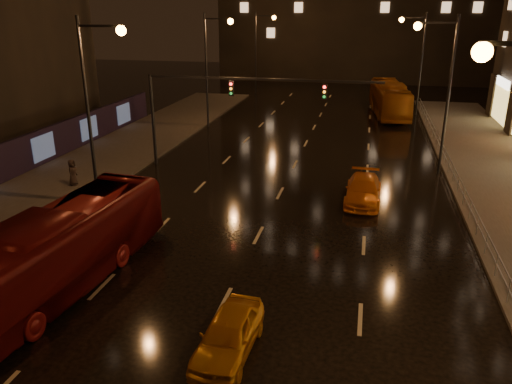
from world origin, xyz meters
TOP-DOWN VIEW (x-y plane):
  - ground at (0.00, 20.00)m, footprint 140.00×140.00m
  - sidewalk_left at (-13.50, 15.00)m, footprint 7.00×70.00m
  - traffic_signal at (-5.06, 20.00)m, footprint 15.31×0.32m
  - railing_right at (10.20, 18.00)m, footprint 0.05×56.00m
  - bus_red at (-6.41, 3.61)m, footprint 3.71×11.71m
  - bus_curb at (6.79, 41.43)m, footprint 4.01×12.11m
  - taxi_near at (0.96, 1.24)m, footprint 1.77×3.99m
  - taxi_far at (4.80, 15.71)m, footprint 2.03×4.76m
  - pedestrian_c at (-12.51, 14.27)m, footprint 0.66×0.87m

SIDE VIEW (x-z plane):
  - ground at x=0.00m, z-range 0.00..0.00m
  - sidewalk_left at x=-13.50m, z-range 0.00..0.15m
  - taxi_near at x=0.96m, z-range 0.00..1.33m
  - taxi_far at x=4.80m, z-range 0.00..1.37m
  - railing_right at x=10.20m, z-range 0.40..1.40m
  - pedestrian_c at x=-12.51m, z-range 0.15..1.76m
  - bus_red at x=-6.41m, z-range 0.00..3.21m
  - bus_curb at x=6.79m, z-range 0.00..3.31m
  - traffic_signal at x=-5.06m, z-range 1.64..7.84m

